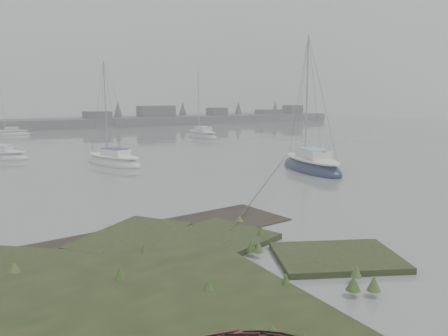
# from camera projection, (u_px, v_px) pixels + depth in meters

# --- Properties ---
(ground) EXTENTS (160.00, 160.00, 0.00)m
(ground) POSITION_uv_depth(u_px,v_px,m) (78.00, 151.00, 38.30)
(ground) COLOR slate
(ground) RESTS_ON ground
(far_shoreline) EXTENTS (60.00, 8.00, 4.15)m
(far_shoreline) POSITION_uv_depth(u_px,v_px,m) (190.00, 119.00, 78.79)
(far_shoreline) COLOR #4C4F51
(far_shoreline) RESTS_ON ground
(sailboat_main) EXTENTS (3.63, 6.91, 9.30)m
(sailboat_main) POSITION_uv_depth(u_px,v_px,m) (311.00, 166.00, 28.30)
(sailboat_main) COLOR #131D39
(sailboat_main) RESTS_ON ground
(sailboat_white) EXTENTS (3.59, 5.74, 7.70)m
(sailboat_white) POSITION_uv_depth(u_px,v_px,m) (114.00, 162.00, 30.64)
(sailboat_white) COLOR silver
(sailboat_white) RESTS_ON ground
(sailboat_far_b) EXTENTS (2.02, 5.97, 8.40)m
(sailboat_far_b) POSITION_uv_depth(u_px,v_px,m) (202.00, 135.00, 51.58)
(sailboat_far_b) COLOR #A7AAB1
(sailboat_far_b) RESTS_ON ground
(sailboat_far_c) EXTENTS (4.72, 2.12, 6.44)m
(sailboat_far_c) POSITION_uv_depth(u_px,v_px,m) (10.00, 133.00, 54.97)
(sailboat_far_c) COLOR silver
(sailboat_far_c) RESTS_ON ground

